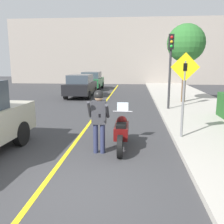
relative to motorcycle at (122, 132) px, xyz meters
The scene contains 10 objects.
ground_plane 2.88m from the motorcycle, 109.20° to the right, with size 80.00×80.00×0.00m, color #38383A.
road_center_line 3.70m from the motorcycle, 114.71° to the left, with size 0.12×36.00×0.01m.
building_backdrop 23.58m from the motorcycle, 92.29° to the left, with size 28.00×1.20×7.65m.
motorcycle is the anchor object (origin of this frame).
person_biker 1.01m from the motorcycle, 140.75° to the right, with size 0.59×0.49×1.82m.
crossing_sign 2.47m from the motorcycle, 23.30° to the left, with size 0.91×0.08×2.72m.
traffic_light 6.76m from the motorcycle, 70.00° to the left, with size 0.26×0.30×3.81m.
street_tree 9.66m from the motorcycle, 68.19° to the left, with size 2.26×2.26×4.68m.
parked_car_black 11.67m from the motorcycle, 108.21° to the left, with size 1.88×4.20×1.68m.
parked_car_green 16.85m from the motorcycle, 102.70° to the left, with size 1.88×4.20×1.68m.
Camera 1 is at (1.30, -4.60, 2.57)m, focal length 40.00 mm.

